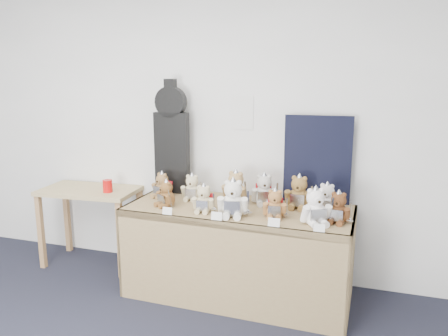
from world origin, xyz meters
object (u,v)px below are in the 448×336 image
(teddy_back_far_left, at_px, (162,186))
(teddy_front_right, at_px, (275,205))
(teddy_front_far_left, at_px, (166,195))
(teddy_front_far_right, at_px, (315,208))
(teddy_back_left, at_px, (192,188))
(display_table, at_px, (236,229))
(guitar_case, at_px, (172,138))
(teddy_back_end, at_px, (326,199))
(red_cup, at_px, (108,186))
(teddy_back_right, at_px, (299,193))
(teddy_front_end, at_px, (338,209))
(teddy_front_left, at_px, (204,200))
(teddy_back_centre_right, at_px, (264,191))
(side_table, at_px, (90,201))
(teddy_front_centre, at_px, (233,200))
(teddy_back_centre_left, at_px, (235,188))

(teddy_back_far_left, bearing_deg, teddy_front_right, 7.80)
(teddy_front_far_left, distance_m, teddy_front_right, 0.93)
(teddy_front_far_right, bearing_deg, teddy_back_left, 135.36)
(display_table, height_order, teddy_front_far_right, teddy_front_far_right)
(display_table, xyz_separation_m, teddy_back_left, (-0.45, 0.17, 0.27))
(guitar_case, bearing_deg, teddy_back_end, -7.98)
(display_table, relative_size, teddy_front_far_left, 7.65)
(red_cup, xyz_separation_m, teddy_back_right, (1.80, 0.03, 0.07))
(red_cup, xyz_separation_m, teddy_back_end, (2.03, -0.02, 0.06))
(teddy_back_left, bearing_deg, teddy_back_end, -6.39)
(red_cup, xyz_separation_m, teddy_front_end, (2.13, -0.25, 0.05))
(teddy_front_left, relative_size, teddy_back_centre_right, 0.85)
(guitar_case, distance_m, teddy_front_right, 1.22)
(red_cup, bearing_deg, teddy_front_far_left, -19.40)
(display_table, distance_m, teddy_front_far_right, 0.73)
(display_table, xyz_separation_m, teddy_front_far_left, (-0.59, -0.07, 0.27))
(teddy_front_far_right, distance_m, teddy_front_end, 0.18)
(side_table, bearing_deg, teddy_back_far_left, -9.01)
(red_cup, bearing_deg, teddy_back_right, 1.06)
(teddy_back_end, relative_size, teddy_back_far_left, 1.05)
(side_table, relative_size, teddy_front_left, 3.83)
(teddy_front_right, bearing_deg, teddy_front_far_right, -17.69)
(teddy_front_far_left, height_order, teddy_front_centre, teddy_front_centre)
(teddy_front_right, bearing_deg, teddy_back_right, 58.26)
(teddy_back_far_left, bearing_deg, teddy_back_centre_right, 25.58)
(teddy_back_centre_right, height_order, teddy_back_far_left, teddy_back_centre_right)
(red_cup, distance_m, teddy_back_right, 1.80)
(red_cup, distance_m, teddy_back_far_left, 0.58)
(red_cup, distance_m, teddy_front_far_right, 2.00)
(red_cup, relative_size, teddy_back_end, 0.44)
(teddy_back_centre_left, xyz_separation_m, teddy_back_far_left, (-0.68, -0.05, -0.02))
(side_table, xyz_separation_m, teddy_front_left, (1.33, -0.36, 0.23))
(teddy_front_centre, relative_size, teddy_back_centre_left, 1.05)
(teddy_front_far_right, height_order, teddy_back_right, same)
(red_cup, bearing_deg, side_table, 167.35)
(teddy_front_left, height_order, teddy_front_far_right, teddy_front_far_right)
(teddy_front_right, bearing_deg, teddy_front_far_left, 171.78)
(guitar_case, xyz_separation_m, teddy_back_far_left, (-0.02, -0.20, -0.41))
(teddy_back_centre_right, height_order, teddy_back_right, teddy_back_right)
(teddy_front_far_left, xyz_separation_m, teddy_back_centre_right, (0.77, 0.31, 0.02))
(guitar_case, height_order, teddy_back_left, guitar_case)
(guitar_case, xyz_separation_m, teddy_front_far_right, (1.38, -0.50, -0.39))
(display_table, distance_m, teddy_front_right, 0.44)
(teddy_front_far_left, bearing_deg, teddy_front_left, 23.61)
(teddy_back_centre_left, relative_size, teddy_back_centre_right, 1.06)
(teddy_front_left, height_order, teddy_back_left, teddy_back_left)
(teddy_front_far_right, bearing_deg, teddy_back_centre_right, 112.30)
(red_cup, xyz_separation_m, teddy_front_left, (1.09, -0.30, 0.05))
(teddy_back_centre_left, distance_m, teddy_back_far_left, 0.68)
(display_table, relative_size, teddy_front_centre, 5.70)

